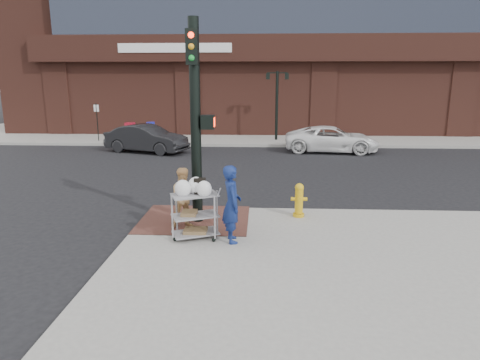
# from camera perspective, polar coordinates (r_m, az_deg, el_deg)

# --- Properties ---
(ground) EXTENTS (220.00, 220.00, 0.00)m
(ground) POSITION_cam_1_polar(r_m,az_deg,el_deg) (10.42, -3.51, -7.68)
(ground) COLOR black
(ground) RESTS_ON ground
(sidewalk_far) EXTENTS (65.00, 36.00, 0.15)m
(sidewalk_far) POSITION_cam_1_polar(r_m,az_deg,el_deg) (43.34, 18.29, 7.90)
(sidewalk_far) COLOR gray
(sidewalk_far) RESTS_ON ground
(brick_curb_ramp) EXTENTS (2.80, 2.40, 0.01)m
(brick_curb_ramp) POSITION_cam_1_polar(r_m,az_deg,el_deg) (11.29, -6.06, -5.22)
(brick_curb_ramp) COLOR #512F25
(brick_curb_ramp) RESTS_ON sidewalk_near
(lamp_post) EXTENTS (1.32, 0.22, 4.00)m
(lamp_post) POSITION_cam_1_polar(r_m,az_deg,el_deg) (25.70, 4.94, 10.85)
(lamp_post) COLOR black
(lamp_post) RESTS_ON sidewalk_far
(parking_sign) EXTENTS (0.05, 0.05, 2.20)m
(parking_sign) POSITION_cam_1_polar(r_m,az_deg,el_deg) (26.59, -18.49, 7.35)
(parking_sign) COLOR black
(parking_sign) RESTS_ON sidewalk_far
(traffic_signal_pole) EXTENTS (0.61, 0.51, 5.00)m
(traffic_signal_pole) POSITION_cam_1_polar(r_m,az_deg,el_deg) (10.59, -5.86, 8.38)
(traffic_signal_pole) COLOR black
(traffic_signal_pole) RESTS_ON sidewalk_near
(woman_blue) EXTENTS (0.55, 0.72, 1.75)m
(woman_blue) POSITION_cam_1_polar(r_m,az_deg,el_deg) (9.51, -1.10, -3.21)
(woman_blue) COLOR navy
(woman_blue) RESTS_ON sidewalk_near
(pedestrian_tan) EXTENTS (0.89, 0.80, 1.50)m
(pedestrian_tan) POSITION_cam_1_polar(r_m,az_deg,el_deg) (10.52, -7.36, -2.40)
(pedestrian_tan) COLOR tan
(pedestrian_tan) RESTS_ON sidewalk_near
(sedan_dark) EXTENTS (4.57, 2.81, 1.42)m
(sedan_dark) POSITION_cam_1_polar(r_m,az_deg,el_deg) (22.67, -12.36, 5.42)
(sedan_dark) COLOR black
(sedan_dark) RESTS_ON ground
(minivan_white) EXTENTS (5.01, 2.74, 1.33)m
(minivan_white) POSITION_cam_1_polar(r_m,az_deg,el_deg) (22.77, 12.15, 5.34)
(minivan_white) COLOR white
(minivan_white) RESTS_ON ground
(utility_cart) EXTENTS (1.16, 0.92, 1.42)m
(utility_cart) POSITION_cam_1_polar(r_m,az_deg,el_deg) (9.82, -6.00, -4.19)
(utility_cart) COLOR gray
(utility_cart) RESTS_ON sidewalk_near
(fire_hydrant) EXTENTS (0.43, 0.30, 0.91)m
(fire_hydrant) POSITION_cam_1_polar(r_m,az_deg,el_deg) (11.44, 7.87, -2.61)
(fire_hydrant) COLOR gold
(fire_hydrant) RESTS_ON sidewalk_near
(newsbox_red) EXTENTS (0.55, 0.51, 1.10)m
(newsbox_red) POSITION_cam_1_polar(r_m,az_deg,el_deg) (25.71, -14.41, 6.20)
(newsbox_red) COLOR #AA1326
(newsbox_red) RESTS_ON sidewalk_far
(newsbox_blue) EXTENTS (0.51, 0.48, 1.08)m
(newsbox_blue) POSITION_cam_1_polar(r_m,az_deg,el_deg) (25.90, -11.81, 6.36)
(newsbox_blue) COLOR #1D24BC
(newsbox_blue) RESTS_ON sidewalk_far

